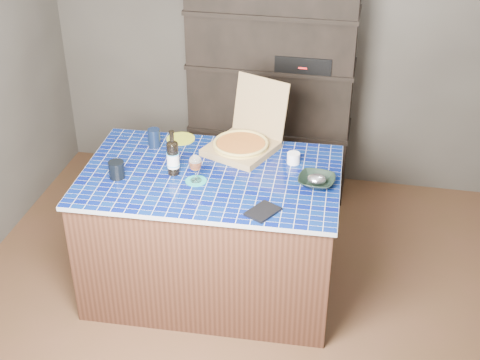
% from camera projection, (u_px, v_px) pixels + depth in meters
% --- Properties ---
extents(room, '(3.50, 3.50, 3.50)m').
position_uv_depth(room, '(227.00, 131.00, 3.52)').
color(room, brown).
rests_on(room, ground).
extents(shelving_unit, '(1.20, 0.41, 1.80)m').
position_uv_depth(shelving_unit, '(272.00, 82.00, 4.98)').
color(shelving_unit, black).
rests_on(shelving_unit, floor).
extents(kitchen_island, '(1.56, 1.02, 0.84)m').
position_uv_depth(kitchen_island, '(212.00, 232.00, 4.16)').
color(kitchen_island, '#4D2C1E').
rests_on(kitchen_island, floor).
extents(pizza_box, '(0.52, 0.56, 0.41)m').
position_uv_depth(pizza_box, '(243.00, 142.00, 4.17)').
color(pizza_box, '#A18853').
rests_on(pizza_box, kitchen_island).
extents(mead_bottle, '(0.08, 0.08, 0.28)m').
position_uv_depth(mead_bottle, '(173.00, 157.00, 3.90)').
color(mead_bottle, black).
rests_on(mead_bottle, kitchen_island).
extents(teal_trivet, '(0.12, 0.12, 0.01)m').
position_uv_depth(teal_trivet, '(196.00, 181.00, 3.88)').
color(teal_trivet, teal).
rests_on(teal_trivet, kitchen_island).
extents(wine_glass, '(0.07, 0.07, 0.17)m').
position_uv_depth(wine_glass, '(195.00, 163.00, 3.81)').
color(wine_glass, white).
rests_on(wine_glass, teal_trivet).
extents(tumbler, '(0.09, 0.09, 0.10)m').
position_uv_depth(tumbler, '(117.00, 170.00, 3.89)').
color(tumbler, black).
rests_on(tumbler, kitchen_island).
extents(dvd_case, '(0.20, 0.22, 0.01)m').
position_uv_depth(dvd_case, '(263.00, 212.00, 3.59)').
color(dvd_case, black).
rests_on(dvd_case, kitchen_island).
extents(bowl, '(0.23, 0.23, 0.05)m').
position_uv_depth(bowl, '(316.00, 181.00, 3.83)').
color(bowl, black).
rests_on(bowl, kitchen_island).
extents(foil_contents, '(0.11, 0.09, 0.05)m').
position_uv_depth(foil_contents, '(317.00, 179.00, 3.82)').
color(foil_contents, '#B2B1BD').
rests_on(foil_contents, bowl).
extents(white_jar, '(0.08, 0.08, 0.07)m').
position_uv_depth(white_jar, '(293.00, 158.00, 4.04)').
color(white_jar, white).
rests_on(white_jar, kitchen_island).
extents(navy_cup, '(0.08, 0.08, 0.12)m').
position_uv_depth(navy_cup, '(154.00, 138.00, 4.21)').
color(navy_cup, black).
rests_on(navy_cup, kitchen_island).
extents(green_trivet, '(0.18, 0.18, 0.01)m').
position_uv_depth(green_trivet, '(181.00, 139.00, 4.33)').
color(green_trivet, gold).
rests_on(green_trivet, kitchen_island).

